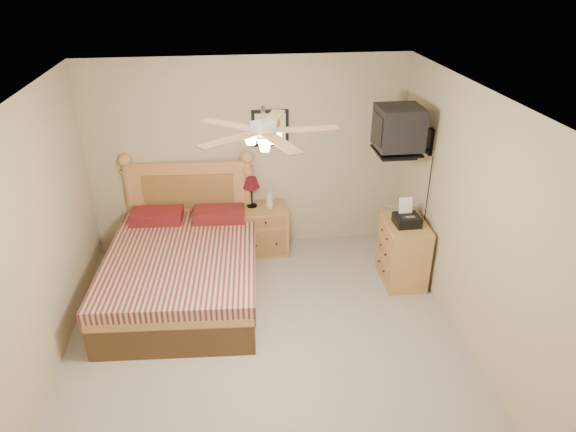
% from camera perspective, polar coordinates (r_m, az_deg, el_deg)
% --- Properties ---
extents(floor, '(4.50, 4.50, 0.00)m').
position_cam_1_polar(floor, '(5.26, -2.36, -15.16)').
color(floor, gray).
rests_on(floor, ground).
extents(ceiling, '(4.00, 4.50, 0.04)m').
position_cam_1_polar(ceiling, '(4.03, -3.03, 12.20)').
color(ceiling, white).
rests_on(ceiling, ground).
extents(wall_back, '(4.00, 0.04, 2.50)m').
position_cam_1_polar(wall_back, '(6.55, -4.33, 6.59)').
color(wall_back, tan).
rests_on(wall_back, ground).
extents(wall_left, '(0.04, 4.50, 2.50)m').
position_cam_1_polar(wall_left, '(4.82, -27.13, -4.47)').
color(wall_left, tan).
rests_on(wall_left, ground).
extents(wall_right, '(0.04, 4.50, 2.50)m').
position_cam_1_polar(wall_right, '(5.05, 20.58, -1.67)').
color(wall_right, tan).
rests_on(wall_right, ground).
extents(bed, '(1.75, 2.22, 1.38)m').
position_cam_1_polar(bed, '(5.79, -11.91, -3.03)').
color(bed, '#C58640').
rests_on(bed, ground).
extents(nightstand, '(0.61, 0.47, 0.65)m').
position_cam_1_polar(nightstand, '(6.72, -2.71, -1.49)').
color(nightstand, '#9D6A33').
rests_on(nightstand, ground).
extents(table_lamp, '(0.24, 0.24, 0.41)m').
position_cam_1_polar(table_lamp, '(6.52, -4.07, 2.70)').
color(table_lamp, '#560D18').
rests_on(table_lamp, nightstand).
extents(lotion_bottle, '(0.10, 0.10, 0.25)m').
position_cam_1_polar(lotion_bottle, '(6.51, -2.06, 1.94)').
color(lotion_bottle, silver).
rests_on(lotion_bottle, nightstand).
extents(framed_picture, '(0.46, 0.04, 0.46)m').
position_cam_1_polar(framed_picture, '(6.43, -2.00, 9.74)').
color(framed_picture, black).
rests_on(framed_picture, wall_back).
extents(dresser, '(0.48, 0.67, 0.78)m').
position_cam_1_polar(dresser, '(6.24, 12.68, -3.90)').
color(dresser, '#BB7A3A').
rests_on(dresser, ground).
extents(fax_machine, '(0.28, 0.30, 0.30)m').
position_cam_1_polar(fax_machine, '(5.95, 13.17, 0.32)').
color(fax_machine, black).
rests_on(fax_machine, dresser).
extents(magazine_lower, '(0.24, 0.31, 0.03)m').
position_cam_1_polar(magazine_lower, '(6.26, 12.12, 0.44)').
color(magazine_lower, beige).
rests_on(magazine_lower, dresser).
extents(magazine_upper, '(0.34, 0.36, 0.02)m').
position_cam_1_polar(magazine_upper, '(6.25, 12.03, 0.68)').
color(magazine_upper, gray).
rests_on(magazine_upper, magazine_lower).
extents(wall_tv, '(0.56, 0.46, 0.58)m').
position_cam_1_polar(wall_tv, '(5.87, 13.57, 9.23)').
color(wall_tv, black).
rests_on(wall_tv, wall_right).
extents(ceiling_fan, '(1.14, 1.14, 0.28)m').
position_cam_1_polar(ceiling_fan, '(3.88, -2.75, 9.45)').
color(ceiling_fan, white).
rests_on(ceiling_fan, ceiling).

